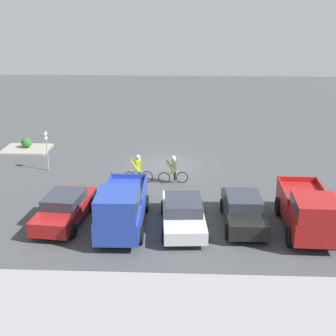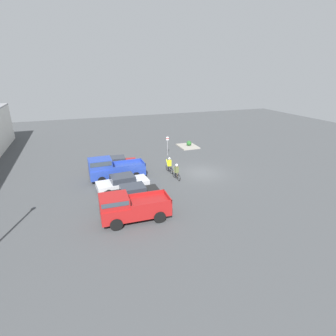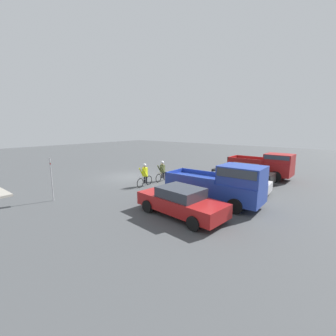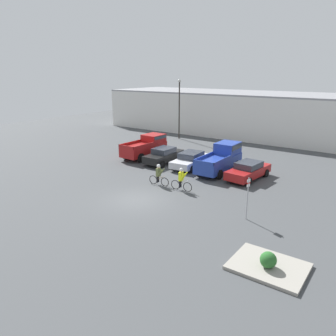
{
  "view_description": "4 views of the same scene",
  "coord_description": "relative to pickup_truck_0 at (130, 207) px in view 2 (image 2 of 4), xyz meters",
  "views": [
    {
      "loc": [
        -1.48,
        28.64,
        9.81
      ],
      "look_at": [
        -0.39,
        4.11,
        1.2
      ],
      "focal_mm": 50.0,
      "sensor_mm": 36.0,
      "label": 1
    },
    {
      "loc": [
        -23.79,
        12.48,
        10.51
      ],
      "look_at": [
        -0.39,
        4.11,
        1.2
      ],
      "focal_mm": 28.0,
      "sensor_mm": 36.0,
      "label": 2
    },
    {
      "loc": [
        12.87,
        14.79,
        4.31
      ],
      "look_at": [
        -0.39,
        4.11,
        1.2
      ],
      "focal_mm": 24.0,
      "sensor_mm": 36.0,
      "label": 3
    },
    {
      "loc": [
        13.8,
        -15.53,
        8.34
      ],
      "look_at": [
        -0.39,
        4.11,
        1.2
      ],
      "focal_mm": 35.0,
      "sensor_mm": 36.0,
      "label": 4
    }
  ],
  "objects": [
    {
      "name": "pickup_truck_0",
      "position": [
        0.0,
        0.0,
        0.0
      ],
      "size": [
        2.29,
        5.13,
        2.16
      ],
      "color": "maroon",
      "rests_on": "ground_plane"
    },
    {
      "name": "curb_island",
      "position": [
        16.89,
        -12.05,
        -1.06
      ],
      "size": [
        3.2,
        2.55,
        0.15
      ],
      "primitive_type": "cube",
      "color": "gray",
      "rests_on": "ground_plane"
    },
    {
      "name": "sedan_0",
      "position": [
        2.79,
        -0.8,
        -0.39
      ],
      "size": [
        1.95,
        4.5,
        1.48
      ],
      "color": "black",
      "rests_on": "ground_plane"
    },
    {
      "name": "shrub",
      "position": [
        16.92,
        -12.25,
        -0.62
      ],
      "size": [
        0.73,
        0.73,
        0.73
      ],
      "color": "#286028",
      "rests_on": "curb_island"
    },
    {
      "name": "cyclist_0",
      "position": [
        8.27,
        -6.06,
        -0.27
      ],
      "size": [
        1.72,
        0.49,
        1.72
      ],
      "color": "black",
      "rests_on": "ground_plane"
    },
    {
      "name": "cyclist_1",
      "position": [
        6.23,
        -6.09,
        -0.27
      ],
      "size": [
        1.73,
        0.49,
        1.67
      ],
      "color": "black",
      "rests_on": "ground_plane"
    },
    {
      "name": "pickup_truck_1",
      "position": [
        8.38,
        0.1,
        0.05
      ],
      "size": [
        2.19,
        5.57,
        2.32
      ],
      "color": "#233D9E",
      "rests_on": "ground_plane"
    },
    {
      "name": "ground_plane",
      "position": [
        6.9,
        -9.37,
        -1.14
      ],
      "size": [
        80.0,
        80.0,
        0.0
      ],
      "primitive_type": "plane",
      "color": "#424447"
    },
    {
      "name": "fire_lane_sign",
      "position": [
        14.09,
        -7.91,
        0.41
      ],
      "size": [
        0.09,
        0.3,
        2.57
      ],
      "color": "#9E9EA3",
      "rests_on": "ground_plane"
    },
    {
      "name": "sedan_2",
      "position": [
        11.19,
        -0.7,
        -0.42
      ],
      "size": [
        2.29,
        4.77,
        1.43
      ],
      "color": "maroon",
      "rests_on": "ground_plane"
    },
    {
      "name": "sedan_1",
      "position": [
        5.59,
        -0.44,
        -0.44
      ],
      "size": [
        2.27,
        4.86,
        1.39
      ],
      "color": "silver",
      "rests_on": "ground_plane"
    }
  ]
}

